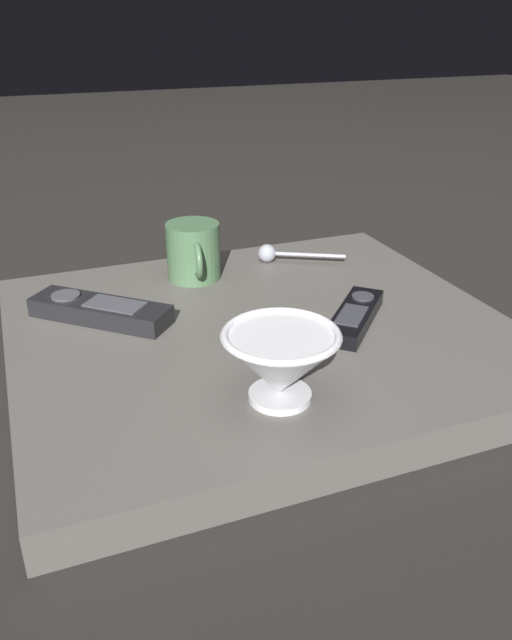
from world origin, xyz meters
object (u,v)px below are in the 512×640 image
coffee_mug (194,251)px  teaspoon (273,253)px  tv_remote_near (100,310)px  cereal_bowl (281,362)px  tv_remote_far (355,316)px

coffee_mug → teaspoon: bearing=7.9°
coffee_mug → tv_remote_near: bearing=-149.2°
cereal_bowl → coffee_mug: bearing=88.1°
teaspoon → tv_remote_far: teaspoon is taller
coffee_mug → tv_remote_far: size_ratio=0.79×
teaspoon → tv_remote_near: (-0.29, -0.11, -0.00)m
tv_remote_near → teaspoon: bearing=21.0°
coffee_mug → tv_remote_far: coffee_mug is taller
coffee_mug → teaspoon: size_ratio=0.88×
cereal_bowl → teaspoon: 0.41m
cereal_bowl → coffee_mug: coffee_mug is taller
coffee_mug → tv_remote_near: 0.19m
teaspoon → tv_remote_near: teaspoon is taller
coffee_mug → teaspoon: (0.14, 0.02, -0.03)m
cereal_bowl → teaspoon: (0.15, 0.38, -0.03)m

